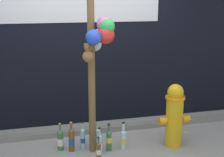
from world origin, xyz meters
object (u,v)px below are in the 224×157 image
bottle_1 (83,138)px  bottle_2 (72,140)px  fire_hydrant (174,115)px  bottle_4 (100,144)px  bottle_5 (60,140)px  bottle_6 (123,139)px  bottle_7 (109,140)px  bottle_3 (97,137)px  memorial_post (96,23)px  bottle_0 (99,151)px

bottle_1 → bottle_2: size_ratio=0.93×
fire_hydrant → bottle_2: size_ratio=2.15×
bottle_1 → bottle_4: size_ratio=1.04×
bottle_5 → bottle_6: size_ratio=1.00×
bottle_7 → bottle_5: bearing=164.0°
bottle_2 → bottle_5: 0.16m
fire_hydrant → bottle_3: 1.09m
bottle_6 → bottle_7: bearing=-178.1°
bottle_4 → bottle_7: size_ratio=0.97×
bottle_3 → bottle_4: (-0.01, -0.19, -0.01)m
memorial_post → bottle_1: (-0.17, 0.13, -1.53)m
bottle_4 → bottle_7: 0.16m
bottle_6 → bottle_7: same height
fire_hydrant → bottle_3: size_ratio=2.49×
fire_hydrant → bottle_4: bearing=-179.5°
bottle_2 → bottle_0: bearing=-50.0°
memorial_post → bottle_1: memorial_post is taller
bottle_4 → bottle_5: 0.54m
bottle_5 → bottle_6: (0.82, -0.17, 0.00)m
fire_hydrant → memorial_post: bearing=176.3°
fire_hydrant → bottle_1: size_ratio=2.31×
bottle_1 → bottle_7: (0.33, -0.14, 0.01)m
memorial_post → bottle_0: memorial_post is taller
bottle_1 → fire_hydrant: bearing=-9.3°
memorial_post → bottle_4: (0.01, -0.08, -1.54)m
bottle_1 → bottle_3: size_ratio=1.08×
fire_hydrant → bottle_0: (-1.09, -0.18, -0.31)m
bottle_0 → bottle_6: 0.46m
bottle_1 → bottle_7: size_ratio=1.00×
memorial_post → bottle_4: bearing=-80.9°
bottle_1 → bottle_5: same height
bottle_3 → bottle_7: bottle_7 is taller
bottle_0 → bottle_6: (0.39, 0.24, 0.01)m
bottle_5 → bottle_7: (0.62, -0.18, 0.01)m
bottle_3 → bottle_1: bearing=176.0°
bottle_7 → bottle_1: bearing=156.6°
memorial_post → bottle_3: 1.53m
bottle_4 → bottle_6: bottle_6 is taller
bottle_7 → fire_hydrant: bearing=-3.8°
memorial_post → fire_hydrant: memorial_post is taller
bottle_2 → bottle_7: (0.48, -0.11, -0.01)m
bottle_2 → bottle_4: (0.34, -0.18, -0.02)m
fire_hydrant → bottle_1: 1.27m
bottle_1 → memorial_post: bearing=-37.4°
fire_hydrant → bottle_2: 1.42m
bottle_0 → fire_hydrant: bearing=9.3°
fire_hydrant → bottle_7: (-0.90, 0.06, -0.29)m
bottle_1 → bottle_6: size_ratio=1.00×
bottle_3 → bottle_6: bottle_6 is taller
bottle_2 → bottle_5: bottle_2 is taller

